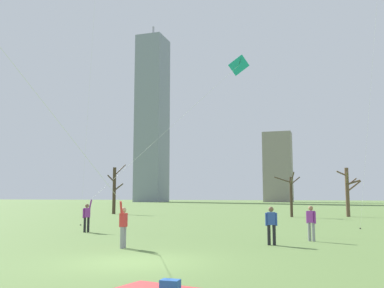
# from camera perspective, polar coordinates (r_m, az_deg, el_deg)

# --- Properties ---
(ground_plane) EXTENTS (400.00, 400.00, 0.00)m
(ground_plane) POSITION_cam_1_polar(r_m,az_deg,el_deg) (14.19, -7.69, -15.27)
(ground_plane) COLOR #5B7A3D
(kite_flyer_midfield_center_teal) EXTENTS (8.16, 9.48, 12.60)m
(kite_flyer_midfield_center_teal) POSITION_cam_1_polar(r_m,az_deg,el_deg) (27.05, -7.40, -3.01)
(kite_flyer_midfield_center_teal) COLOR black
(kite_flyer_midfield_center_teal) RESTS_ON ground
(kite_flyer_foreground_right_purple) EXTENTS (3.06, 10.75, 10.88)m
(kite_flyer_foreground_right_purple) POSITION_cam_1_polar(r_m,az_deg,el_deg) (15.98, -14.75, -2.72)
(kite_flyer_foreground_right_purple) COLOR gray
(kite_flyer_foreground_right_purple) RESTS_ON ground
(bystander_far_off_by_trees) EXTENTS (0.50, 0.28, 1.62)m
(bystander_far_off_by_trees) POSITION_cam_1_polar(r_m,az_deg,el_deg) (18.94, 10.49, -10.35)
(bystander_far_off_by_trees) COLOR black
(bystander_far_off_by_trees) RESTS_ON ground
(bystander_watching_nearby) EXTENTS (0.45, 0.35, 1.62)m
(bystander_watching_nearby) POSITION_cam_1_polar(r_m,az_deg,el_deg) (20.96, 15.53, -9.87)
(bystander_watching_nearby) COLOR gray
(bystander_watching_nearby) RESTS_ON ground
(picnic_spot) EXTENTS (2.06, 1.75, 0.31)m
(picnic_spot) POSITION_cam_1_polar(r_m,az_deg,el_deg) (9.82, -3.87, -18.56)
(picnic_spot) COLOR #CC3838
(picnic_spot) RESTS_ON ground
(bare_tree_far_right_edge) EXTENTS (2.20, 1.74, 5.85)m
(bare_tree_far_right_edge) POSITION_cam_1_polar(r_m,az_deg,el_deg) (51.12, -10.26, -5.93)
(bare_tree_far_right_edge) COLOR #423326
(bare_tree_far_right_edge) RESTS_ON ground
(bare_tree_center) EXTENTS (2.49, 2.53, 4.39)m
(bare_tree_center) POSITION_cam_1_polar(r_m,az_deg,el_deg) (44.06, 13.01, -6.36)
(bare_tree_center) COLOR #423326
(bare_tree_center) RESTS_ON ground
(bare_tree_rightmost) EXTENTS (2.46, 2.86, 4.93)m
(bare_tree_rightmost) POSITION_cam_1_polar(r_m,az_deg,el_deg) (46.38, 20.00, -5.71)
(bare_tree_rightmost) COLOR brown
(bare_tree_rightmost) RESTS_ON ground
(skyline_short_annex) EXTENTS (9.39, 10.81, 64.14)m
(skyline_short_annex) POSITION_cam_1_polar(r_m,az_deg,el_deg) (155.19, -5.30, 3.42)
(skyline_short_annex) COLOR gray
(skyline_short_annex) RESTS_ON ground
(skyline_mid_tower_left) EXTENTS (9.66, 6.36, 24.01)m
(skyline_mid_tower_left) POSITION_cam_1_polar(r_m,az_deg,el_deg) (150.99, 11.32, -3.00)
(skyline_mid_tower_left) COLOR gray
(skyline_mid_tower_left) RESTS_ON ground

